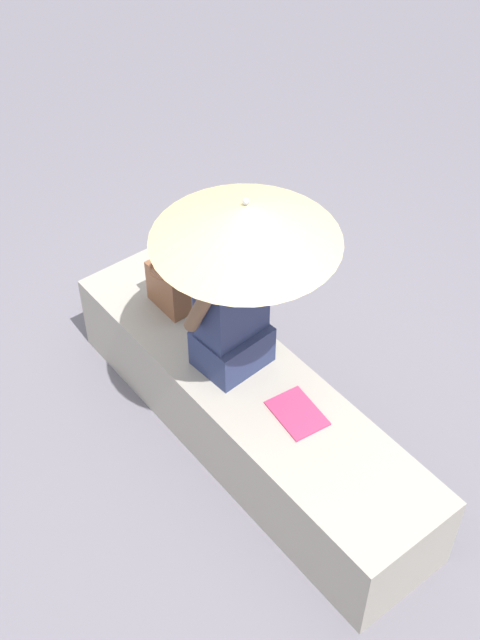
{
  "coord_description": "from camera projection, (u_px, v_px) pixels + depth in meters",
  "views": [
    {
      "loc": [
        2.19,
        -1.78,
        3.63
      ],
      "look_at": [
        -0.07,
        0.01,
        0.84
      ],
      "focal_mm": 47.49,
      "sensor_mm": 36.0,
      "label": 1
    }
  ],
  "objects": [
    {
      "name": "handbag_black",
      "position": [
        168.0,
        287.0,
        4.51
      ],
      "size": [
        0.26,
        0.19,
        0.28
      ],
      "color": "brown",
      "rests_on": "stone_bench"
    },
    {
      "name": "parasol",
      "position": [
        246.0,
        223.0,
        3.61
      ],
      "size": [
        0.86,
        0.86,
        1.06
      ],
      "color": "#B7B7BC",
      "rests_on": "stone_bench"
    },
    {
      "name": "ground_plane",
      "position": [
        247.0,
        439.0,
        4.56
      ],
      "size": [
        14.0,
        14.0,
        0.0
      ],
      "primitive_type": "plane",
      "color": "slate"
    },
    {
      "name": "magazine",
      "position": [
        297.0,
        413.0,
        4.05
      ],
      "size": [
        0.3,
        0.23,
        0.01
      ],
      "primitive_type": "cube",
      "rotation": [
        0.0,
        0.0,
        -0.12
      ],
      "color": "#D83866",
      "rests_on": "stone_bench"
    },
    {
      "name": "stone_bench",
      "position": [
        248.0,
        410.0,
        4.39
      ],
      "size": [
        2.33,
        0.58,
        0.49
      ],
      "primitive_type": "cube",
      "color": "#A8A093",
      "rests_on": "ground"
    },
    {
      "name": "person_seated",
      "position": [
        232.0,
        306.0,
        4.03
      ],
      "size": [
        0.3,
        0.48,
        0.9
      ],
      "color": "navy",
      "rests_on": "stone_bench"
    }
  ]
}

